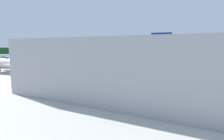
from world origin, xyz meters
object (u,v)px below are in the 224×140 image
airliner_far_taxiway (3,56)px  service_truck_baggage (217,86)px  crew_loader_left (45,88)px  cargo_container_mid (92,95)px  service_truck_fuel (50,81)px  cargo_container_near (149,75)px  crew_loader_right (109,91)px  cargo_container_far (138,83)px  crew_marshaller (105,83)px  airliner_foreground (97,68)px

airliner_far_taxiway → service_truck_baggage: (-36.11, -127.05, -1.09)m
crew_loader_left → airliner_far_taxiway: bearing=61.8°
airliner_far_taxiway → cargo_container_mid: 120.88m
service_truck_fuel → service_truck_baggage: (12.19, -32.05, -0.22)m
cargo_container_near → crew_loader_right: 21.78m
cargo_container_far → crew_marshaller: cargo_container_far is taller
airliner_far_taxiway → cargo_container_mid: (-52.66, -108.80, -1.35)m
airliner_foreground → service_truck_fuel: airliner_foreground is taller
airliner_far_taxiway → cargo_container_near: airliner_far_taxiway is taller
service_truck_baggage → crew_loader_left: (-16.64, 28.67, -0.14)m
service_truck_baggage → crew_loader_left: 33.15m
cargo_container_near → cargo_container_mid: bearing=175.5°
service_truck_baggage → cargo_container_near: service_truck_baggage is taller
cargo_container_near → cargo_container_mid: (-25.49, 2.00, -0.08)m
crew_marshaller → crew_loader_left: (-9.74, 7.36, 0.03)m
crew_marshaller → cargo_container_mid: bearing=-162.4°
crew_loader_right → cargo_container_near: bearing=-2.1°
cargo_container_mid → crew_marshaller: bearing=17.6°
service_truck_baggage → cargo_container_mid: bearing=132.2°
airliner_far_taxiway → service_truck_baggage: airliner_far_taxiway is taller
service_truck_baggage → cargo_container_far: (-3.24, 15.00, -0.24)m
crew_loader_left → crew_marshaller: bearing=-37.1°
service_truck_fuel → cargo_container_near: (21.14, -15.81, -0.40)m
cargo_container_mid → crew_loader_left: cargo_container_mid is taller
cargo_container_mid → crew_loader_left: (-0.10, 10.42, 0.12)m
cargo_container_mid → cargo_container_far: 13.70m
airliner_foreground → service_truck_baggage: size_ratio=6.50×
airliner_far_taxiway → cargo_container_near: (-27.17, -110.80, -1.27)m
service_truck_baggage → airliner_far_taxiway: bearing=74.1°
crew_marshaller → crew_loader_right: size_ratio=0.96×
cargo_container_near → cargo_container_mid: size_ratio=0.92×
crew_marshaller → crew_loader_left: bearing=142.9°
service_truck_fuel → cargo_container_far: bearing=-62.3°
airliner_far_taxiway → crew_loader_left: size_ratio=15.91×
service_truck_baggage → crew_marshaller: service_truck_baggage is taller
service_truck_fuel → crew_loader_left: size_ratio=3.49×
service_truck_fuel → crew_loader_left: 5.60m
airliner_foreground → crew_marshaller: bearing=-136.7°
crew_marshaller → crew_loader_right: crew_loader_right is taller
crew_marshaller → airliner_foreground: bearing=43.3°
crew_loader_left → service_truck_baggage: bearing=-59.9°
airliner_foreground → crew_marshaller: (-6.20, -5.84, -2.38)m
airliner_foreground → service_truck_fuel: bearing=156.9°
service_truck_fuel → service_truck_baggage: 34.30m
airliner_far_taxiway → crew_loader_right: bearing=-114.0°
crew_loader_right → crew_marshaller: bearing=35.6°
cargo_container_mid → service_truck_fuel: bearing=72.5°
cargo_container_far → crew_loader_right: 9.80m
airliner_foreground → cargo_container_near: (9.64, -10.90, -2.39)m
service_truck_fuel → crew_loader_left: (-4.45, -3.39, -0.36)m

